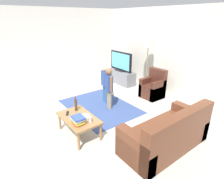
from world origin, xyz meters
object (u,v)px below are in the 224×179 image
Objects in this scene: coffee_table at (79,119)px; bottle at (76,105)px; plate at (85,116)px; book_stack at (78,120)px; tv_remote at (67,113)px; tv at (121,61)px; soda_can at (90,119)px; child_center at (109,85)px; floor_lamp at (148,45)px; tv_stand at (121,77)px; child_near_tv at (105,80)px; couch at (169,136)px; armchair at (153,88)px.

coffee_table is 0.37m from bottle.
book_stack is at bearing -54.71° from plate.
tv is at bearing 151.16° from tv_remote.
soda_can is 0.28m from plate.
bottle is at bearing -74.64° from child_center.
child_center is at bearing -80.48° from floor_lamp.
tv_stand is 3.75m from book_stack.
child_near_tv reaches higher than tv_remote.
couch is at bearing -26.15° from tv.
couch is 2.10m from child_center.
tv_remote is at bearing -84.81° from bottle.
coffee_table is at bearing -54.30° from tv.
bottle reaches higher than plate.
couch reaches higher than tv_remote.
book_stack is (0.84, -1.37, -0.19)m from child_center.
book_stack is 1.69× the size of tv_remote.
book_stack is at bearing -52.63° from tv.
plate reaches higher than coffee_table.
floor_lamp is 3.34m from soda_can.
floor_lamp reaches higher than child_center.
couch is 10.59× the size of tv_remote.
floor_lamp reaches higher than tv_remote.
bottle is (0.32, -1.15, -0.13)m from child_center.
child_center is 3.43× the size of bottle.
tv_remote is at bearing -59.25° from tv.
plate is at bearing 3.27° from bottle.
plate reaches higher than tv_remote.
child_center is at bearing -19.25° from child_near_tv.
child_center is 1.15× the size of coffee_table.
couch is 2.50m from child_near_tv.
plate is (0.05, 0.12, 0.06)m from coffee_table.
child_center is 1.44m from tv_remote.
armchair is at bearing 137.45° from couch.
coffee_table is at bearing -63.79° from child_center.
tv is 9.17× the size of soda_can.
child_near_tv reaches higher than armchair.
tv_stand is at bearing 122.23° from bottle.
couch is at bearing 38.12° from coffee_table.
coffee_table is at bearing -112.73° from plate.
child_center is at bearing 120.49° from plate.
couch is 1.84m from coffee_table.
coffee_table is at bearing 53.61° from tv_remote.
floor_lamp is (1.13, 0.15, 1.30)m from tv_stand.
armchair reaches higher than plate.
tv_stand reaches higher than tv_remote.
child_center is at bearing 121.37° from book_stack.
tv_stand is 3.52m from coffee_table.
tv is 1.34m from floor_lamp.
floor_lamp is at bearing 8.69° from tv.
tv_stand is 0.67× the size of couch.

